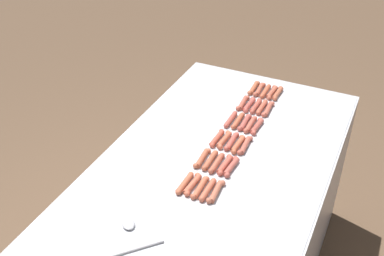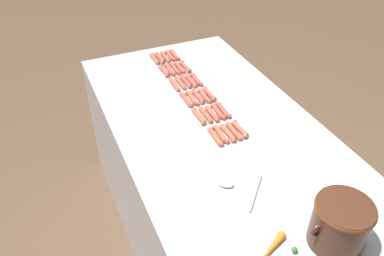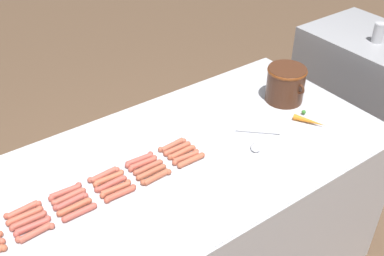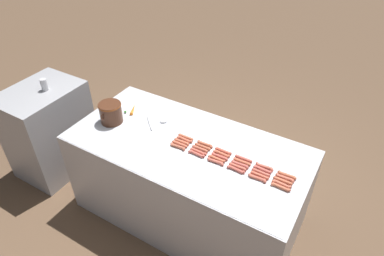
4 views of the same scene
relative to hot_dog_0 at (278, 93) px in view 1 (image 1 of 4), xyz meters
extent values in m
cube|color=#BCBCC1|center=(0.09, 0.86, -0.47)|extent=(1.03, 2.10, 0.92)
cube|color=silver|center=(0.09, 0.86, -0.02)|extent=(1.00, 2.06, 0.00)
cylinder|color=#B65D40|center=(0.00, 0.00, 0.00)|extent=(0.03, 0.13, 0.03)
sphere|color=#B65D40|center=(0.00, -0.06, 0.00)|extent=(0.03, 0.03, 0.03)
sphere|color=#B65D40|center=(0.00, 0.06, 0.00)|extent=(0.03, 0.03, 0.03)
cylinder|color=#BB5744|center=(0.00, 0.18, 0.00)|extent=(0.03, 0.13, 0.03)
sphere|color=#BB5744|center=(-0.01, 0.12, 0.00)|extent=(0.03, 0.03, 0.03)
sphere|color=#BB5744|center=(0.00, 0.25, 0.00)|extent=(0.03, 0.03, 0.03)
cylinder|color=#B75144|center=(0.00, 0.37, 0.00)|extent=(0.03, 0.13, 0.03)
sphere|color=#B75144|center=(0.00, 0.30, 0.00)|extent=(0.03, 0.03, 0.03)
sphere|color=#B75144|center=(0.00, 0.43, 0.00)|extent=(0.03, 0.03, 0.03)
cylinder|color=#B75645|center=(0.00, 0.55, 0.00)|extent=(0.03, 0.13, 0.03)
sphere|color=#B75645|center=(-0.01, 0.48, 0.00)|extent=(0.03, 0.03, 0.03)
sphere|color=#B75645|center=(0.00, 0.61, 0.00)|extent=(0.03, 0.03, 0.03)
cylinder|color=#B25145|center=(0.00, 0.72, 0.00)|extent=(0.04, 0.13, 0.03)
sphere|color=#B25145|center=(0.00, 0.66, 0.00)|extent=(0.03, 0.03, 0.03)
sphere|color=#B25145|center=(0.00, 0.79, 0.00)|extent=(0.03, 0.03, 0.03)
cylinder|color=#B35D45|center=(0.00, 0.91, 0.00)|extent=(0.04, 0.13, 0.03)
sphere|color=#B35D45|center=(-0.01, 0.84, 0.00)|extent=(0.03, 0.03, 0.03)
sphere|color=#B35D45|center=(0.00, 0.97, 0.00)|extent=(0.03, 0.03, 0.03)
cylinder|color=#B75B44|center=(0.03, 0.00, 0.00)|extent=(0.04, 0.13, 0.03)
sphere|color=#B75B44|center=(0.04, -0.06, 0.00)|extent=(0.03, 0.03, 0.03)
sphere|color=#B75B44|center=(0.03, 0.07, 0.00)|extent=(0.03, 0.03, 0.03)
cylinder|color=#BE5841|center=(0.04, 0.18, 0.00)|extent=(0.03, 0.13, 0.03)
sphere|color=#BE5841|center=(0.04, 0.12, 0.00)|extent=(0.03, 0.03, 0.03)
sphere|color=#BE5841|center=(0.03, 0.24, 0.00)|extent=(0.03, 0.03, 0.03)
cylinder|color=#B45644|center=(0.04, 0.37, 0.00)|extent=(0.03, 0.13, 0.03)
sphere|color=#B45644|center=(0.03, 0.30, 0.00)|extent=(0.03, 0.03, 0.03)
sphere|color=#B45644|center=(0.04, 0.43, 0.00)|extent=(0.03, 0.03, 0.03)
cylinder|color=#BA5C3F|center=(0.03, 0.55, 0.00)|extent=(0.03, 0.13, 0.03)
sphere|color=#BA5C3F|center=(0.04, 0.49, 0.00)|extent=(0.03, 0.03, 0.03)
sphere|color=#BA5C3F|center=(0.03, 0.61, 0.00)|extent=(0.03, 0.03, 0.03)
cylinder|color=#BE5342|center=(0.03, 0.72, 0.00)|extent=(0.03, 0.13, 0.03)
sphere|color=#BE5342|center=(0.04, 0.66, 0.00)|extent=(0.03, 0.03, 0.03)
sphere|color=#BE5342|center=(0.03, 0.79, 0.00)|extent=(0.03, 0.03, 0.03)
cylinder|color=#BA5A41|center=(0.04, 0.91, 0.00)|extent=(0.03, 0.13, 0.03)
sphere|color=#BA5A41|center=(0.04, 0.85, 0.00)|extent=(0.03, 0.03, 0.03)
sphere|color=#BA5A41|center=(0.04, 0.97, 0.00)|extent=(0.03, 0.03, 0.03)
cylinder|color=#BD5B3D|center=(0.07, 0.01, 0.00)|extent=(0.03, 0.13, 0.03)
sphere|color=#BD5B3D|center=(0.07, -0.06, 0.00)|extent=(0.03, 0.03, 0.03)
sphere|color=#BD5B3D|center=(0.07, 0.07, 0.00)|extent=(0.03, 0.03, 0.03)
cylinder|color=#B25242|center=(0.07, 0.18, 0.00)|extent=(0.03, 0.13, 0.03)
sphere|color=#B25242|center=(0.07, 0.12, 0.00)|extent=(0.03, 0.03, 0.03)
sphere|color=#B25242|center=(0.07, 0.25, 0.00)|extent=(0.03, 0.03, 0.03)
cylinder|color=#B15046|center=(0.07, 0.36, 0.00)|extent=(0.03, 0.13, 0.03)
sphere|color=#B15046|center=(0.07, 0.30, 0.00)|extent=(0.03, 0.03, 0.03)
sphere|color=#B15046|center=(0.07, 0.42, 0.00)|extent=(0.03, 0.03, 0.03)
cylinder|color=#BA5144|center=(0.07, 0.54, 0.00)|extent=(0.03, 0.13, 0.03)
sphere|color=#BA5144|center=(0.07, 0.48, 0.00)|extent=(0.03, 0.03, 0.03)
sphere|color=#BA5144|center=(0.07, 0.61, 0.00)|extent=(0.03, 0.03, 0.03)
cylinder|color=#B05740|center=(0.07, 0.73, 0.00)|extent=(0.03, 0.13, 0.03)
sphere|color=#B05740|center=(0.07, 0.67, 0.00)|extent=(0.03, 0.03, 0.03)
sphere|color=#B05740|center=(0.07, 0.79, 0.00)|extent=(0.03, 0.03, 0.03)
cylinder|color=#BD5D40|center=(0.07, 0.91, 0.00)|extent=(0.03, 0.13, 0.03)
sphere|color=#BD5D40|center=(0.07, 0.85, 0.00)|extent=(0.03, 0.03, 0.03)
sphere|color=#BD5D40|center=(0.07, 0.98, 0.00)|extent=(0.03, 0.03, 0.03)
cylinder|color=#B85944|center=(0.11, 0.00, 0.00)|extent=(0.03, 0.13, 0.03)
sphere|color=#B85944|center=(0.10, -0.06, 0.00)|extent=(0.03, 0.03, 0.03)
sphere|color=#B85944|center=(0.11, 0.07, 0.00)|extent=(0.03, 0.03, 0.03)
cylinder|color=#B95146|center=(0.11, 0.19, 0.00)|extent=(0.03, 0.13, 0.03)
sphere|color=#B95146|center=(0.11, 0.12, 0.00)|extent=(0.03, 0.03, 0.03)
sphere|color=#B95146|center=(0.10, 0.25, 0.00)|extent=(0.03, 0.03, 0.03)
cylinder|color=#BA5A3D|center=(0.11, 0.36, 0.00)|extent=(0.03, 0.13, 0.03)
sphere|color=#BA5A3D|center=(0.10, 0.30, 0.00)|extent=(0.03, 0.03, 0.03)
sphere|color=#BA5A3D|center=(0.11, 0.42, 0.00)|extent=(0.03, 0.03, 0.03)
cylinder|color=#BC5B40|center=(0.11, 0.55, 0.00)|extent=(0.04, 0.13, 0.03)
sphere|color=#BC5B40|center=(0.11, 0.48, 0.00)|extent=(0.03, 0.03, 0.03)
sphere|color=#BC5B40|center=(0.10, 0.61, 0.00)|extent=(0.03, 0.03, 0.03)
cylinder|color=#B0583D|center=(0.11, 0.72, 0.00)|extent=(0.03, 0.13, 0.03)
sphere|color=#B0583D|center=(0.10, 0.66, 0.00)|extent=(0.03, 0.03, 0.03)
sphere|color=#B0583D|center=(0.11, 0.79, 0.00)|extent=(0.03, 0.03, 0.03)
cylinder|color=#BE5C43|center=(0.11, 0.91, 0.00)|extent=(0.04, 0.13, 0.03)
sphere|color=#BE5C43|center=(0.11, 0.84, 0.00)|extent=(0.03, 0.03, 0.03)
sphere|color=#BE5C43|center=(0.10, 0.97, 0.00)|extent=(0.03, 0.03, 0.03)
cylinder|color=#BA5D3D|center=(0.14, 0.00, 0.00)|extent=(0.03, 0.13, 0.03)
sphere|color=#BA5D3D|center=(0.14, -0.06, 0.00)|extent=(0.03, 0.03, 0.03)
sphere|color=#BA5D3D|center=(0.15, 0.06, 0.00)|extent=(0.03, 0.03, 0.03)
cylinder|color=#B55643|center=(0.14, 0.18, 0.00)|extent=(0.04, 0.13, 0.03)
sphere|color=#B55643|center=(0.14, 0.12, 0.00)|extent=(0.03, 0.03, 0.03)
sphere|color=#B55643|center=(0.15, 0.25, 0.00)|extent=(0.03, 0.03, 0.03)
cylinder|color=#BC5244|center=(0.15, 0.36, 0.00)|extent=(0.03, 0.13, 0.03)
sphere|color=#BC5244|center=(0.14, 0.30, 0.00)|extent=(0.03, 0.03, 0.03)
sphere|color=#BC5244|center=(0.15, 0.43, 0.00)|extent=(0.03, 0.03, 0.03)
cylinder|color=#BE523E|center=(0.14, 0.55, 0.00)|extent=(0.03, 0.13, 0.03)
sphere|color=#BE523E|center=(0.15, 0.48, 0.00)|extent=(0.03, 0.03, 0.03)
sphere|color=#BE523E|center=(0.14, 0.61, 0.00)|extent=(0.03, 0.03, 0.03)
cylinder|color=#B55A3E|center=(0.15, 0.72, 0.00)|extent=(0.03, 0.13, 0.03)
sphere|color=#B55A3E|center=(0.14, 0.66, 0.00)|extent=(0.03, 0.03, 0.03)
sphere|color=#B55A3E|center=(0.15, 0.79, 0.00)|extent=(0.03, 0.03, 0.03)
cylinder|color=#B85C40|center=(0.14, 0.92, 0.00)|extent=(0.03, 0.13, 0.03)
sphere|color=#B85C40|center=(0.14, 0.85, 0.00)|extent=(0.03, 0.03, 0.03)
sphere|color=#B85C40|center=(0.14, 0.98, 0.00)|extent=(0.03, 0.03, 0.03)
cylinder|color=#B7B7BC|center=(0.15, 1.32, -0.01)|extent=(0.16, 0.17, 0.01)
ellipsoid|color=#B7B7BC|center=(0.24, 1.22, 0.00)|extent=(0.09, 0.08, 0.02)
camera|label=1|loc=(-0.54, 2.29, 1.36)|focal=43.95mm
camera|label=2|loc=(0.85, 2.26, 1.21)|focal=36.50mm
camera|label=3|loc=(1.45, -0.02, 1.35)|focal=42.98mm
camera|label=4|loc=(-1.84, -0.32, 1.90)|focal=32.06mm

